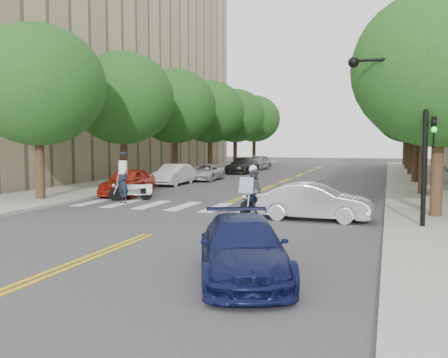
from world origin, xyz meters
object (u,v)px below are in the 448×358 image
at_px(motorcycle_police, 254,194).
at_px(convertible, 314,202).
at_px(sedan_blue, 243,248).
at_px(officer_standing, 123,183).
at_px(motorcycle_parked, 135,190).

distance_m(motorcycle_police, convertible, 2.34).
bearing_deg(motorcycle_police, convertible, -177.46).
bearing_deg(sedan_blue, officer_standing, 109.50).
bearing_deg(officer_standing, motorcycle_police, 10.27).
bearing_deg(motorcycle_parked, motorcycle_police, -149.43).
xyz_separation_m(motorcycle_police, convertible, (2.33, -0.06, -0.21)).
distance_m(officer_standing, sedan_blue, 13.60).
xyz_separation_m(convertible, sedan_blue, (-0.35, -8.27, -0.03)).
xyz_separation_m(officer_standing, convertible, (9.16, -2.09, -0.28)).
relative_size(convertible, sedan_blue, 0.93).
distance_m(convertible, sedan_blue, 8.27).
bearing_deg(motorcycle_police, officer_standing, -12.59).
bearing_deg(sedan_blue, motorcycle_parked, 106.53).
height_order(motorcycle_police, sedan_blue, motorcycle_police).
bearing_deg(motorcycle_police, sedan_blue, 107.36).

